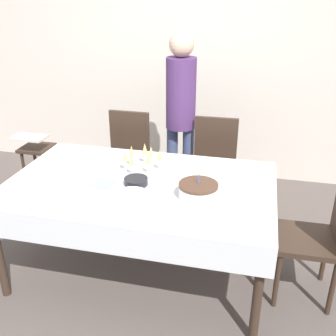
{
  "coord_description": "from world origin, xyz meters",
  "views": [
    {
      "loc": [
        0.79,
        -2.43,
        2.04
      ],
      "look_at": [
        0.2,
        0.03,
        0.89
      ],
      "focal_mm": 42.0,
      "sensor_mm": 36.0,
      "label": 1
    }
  ],
  "objects_px": {
    "dining_chair_far_left": "(127,158)",
    "plate_stack_dessert": "(136,181)",
    "dining_chair_right_end": "(321,231)",
    "person_standing": "(181,106)",
    "birthday_cake": "(198,191)",
    "plate_stack_main": "(132,196)",
    "dining_chair_far_right": "(213,166)",
    "champagne_tray": "(142,161)",
    "high_chair": "(36,155)"
  },
  "relations": [
    {
      "from": "plate_stack_main",
      "to": "person_standing",
      "type": "distance_m",
      "value": 1.38
    },
    {
      "from": "dining_chair_right_end",
      "to": "person_standing",
      "type": "relative_size",
      "value": 0.57
    },
    {
      "from": "high_chair",
      "to": "champagne_tray",
      "type": "bearing_deg",
      "value": -27.28
    },
    {
      "from": "plate_stack_main",
      "to": "plate_stack_dessert",
      "type": "xyz_separation_m",
      "value": [
        -0.04,
        0.21,
        0.01
      ]
    },
    {
      "from": "birthday_cake",
      "to": "champagne_tray",
      "type": "height_order",
      "value": "champagne_tray"
    },
    {
      "from": "dining_chair_far_right",
      "to": "plate_stack_main",
      "type": "distance_m",
      "value": 1.25
    },
    {
      "from": "plate_stack_dessert",
      "to": "high_chair",
      "type": "xyz_separation_m",
      "value": [
        -1.39,
        0.94,
        -0.31
      ]
    },
    {
      "from": "plate_stack_dessert",
      "to": "high_chair",
      "type": "relative_size",
      "value": 0.24
    },
    {
      "from": "birthday_cake",
      "to": "champagne_tray",
      "type": "bearing_deg",
      "value": 146.0
    },
    {
      "from": "dining_chair_right_end",
      "to": "champagne_tray",
      "type": "relative_size",
      "value": 2.74
    },
    {
      "from": "birthday_cake",
      "to": "champagne_tray",
      "type": "distance_m",
      "value": 0.59
    },
    {
      "from": "person_standing",
      "to": "high_chair",
      "type": "bearing_deg",
      "value": -172.13
    },
    {
      "from": "dining_chair_far_right",
      "to": "plate_stack_main",
      "type": "relative_size",
      "value": 4.31
    },
    {
      "from": "dining_chair_far_left",
      "to": "champagne_tray",
      "type": "height_order",
      "value": "dining_chair_far_left"
    },
    {
      "from": "plate_stack_dessert",
      "to": "champagne_tray",
      "type": "bearing_deg",
      "value": 96.53
    },
    {
      "from": "champagne_tray",
      "to": "high_chair",
      "type": "bearing_deg",
      "value": 152.72
    },
    {
      "from": "dining_chair_far_left",
      "to": "high_chair",
      "type": "bearing_deg",
      "value": -179.5
    },
    {
      "from": "dining_chair_far_left",
      "to": "high_chair",
      "type": "distance_m",
      "value": 0.99
    },
    {
      "from": "birthday_cake",
      "to": "high_chair",
      "type": "bearing_deg",
      "value": 150.85
    },
    {
      "from": "dining_chair_far_right",
      "to": "dining_chair_far_left",
      "type": "bearing_deg",
      "value": -180.0
    },
    {
      "from": "dining_chair_far_left",
      "to": "high_chair",
      "type": "height_order",
      "value": "dining_chair_far_left"
    },
    {
      "from": "dining_chair_far_left",
      "to": "dining_chair_far_right",
      "type": "relative_size",
      "value": 1.0
    },
    {
      "from": "champagne_tray",
      "to": "plate_stack_main",
      "type": "bearing_deg",
      "value": -81.87
    },
    {
      "from": "birthday_cake",
      "to": "person_standing",
      "type": "distance_m",
      "value": 1.31
    },
    {
      "from": "plate_stack_main",
      "to": "person_standing",
      "type": "relative_size",
      "value": 0.13
    },
    {
      "from": "birthday_cake",
      "to": "high_chair",
      "type": "height_order",
      "value": "birthday_cake"
    },
    {
      "from": "birthday_cake",
      "to": "champagne_tray",
      "type": "relative_size",
      "value": 0.74
    },
    {
      "from": "dining_chair_right_end",
      "to": "plate_stack_main",
      "type": "xyz_separation_m",
      "value": [
        -1.26,
        -0.25,
        0.24
      ]
    },
    {
      "from": "dining_chair_far_left",
      "to": "champagne_tray",
      "type": "xyz_separation_m",
      "value": [
        0.38,
        -0.71,
        0.3
      ]
    },
    {
      "from": "dining_chair_far_left",
      "to": "plate_stack_main",
      "type": "distance_m",
      "value": 1.26
    },
    {
      "from": "birthday_cake",
      "to": "plate_stack_main",
      "type": "relative_size",
      "value": 1.16
    },
    {
      "from": "plate_stack_main",
      "to": "person_standing",
      "type": "xyz_separation_m",
      "value": [
        0.05,
        1.35,
        0.25
      ]
    },
    {
      "from": "dining_chair_right_end",
      "to": "birthday_cake",
      "type": "xyz_separation_m",
      "value": [
        -0.83,
        -0.13,
        0.28
      ]
    },
    {
      "from": "birthday_cake",
      "to": "plate_stack_main",
      "type": "xyz_separation_m",
      "value": [
        -0.43,
        -0.11,
        -0.04
      ]
    },
    {
      "from": "birthday_cake",
      "to": "high_chair",
      "type": "distance_m",
      "value": 2.15
    },
    {
      "from": "dining_chair_far_right",
      "to": "dining_chair_right_end",
      "type": "relative_size",
      "value": 1.0
    },
    {
      "from": "champagne_tray",
      "to": "dining_chair_far_left",
      "type": "bearing_deg",
      "value": 118.02
    },
    {
      "from": "birthday_cake",
      "to": "high_chair",
      "type": "xyz_separation_m",
      "value": [
        -1.85,
        1.03,
        -0.34
      ]
    },
    {
      "from": "birthday_cake",
      "to": "plate_stack_main",
      "type": "height_order",
      "value": "birthday_cake"
    },
    {
      "from": "dining_chair_far_left",
      "to": "person_standing",
      "type": "relative_size",
      "value": 0.57
    },
    {
      "from": "high_chair",
      "to": "dining_chair_far_left",
      "type": "bearing_deg",
      "value": 0.5
    },
    {
      "from": "person_standing",
      "to": "plate_stack_dessert",
      "type": "bearing_deg",
      "value": -94.34
    },
    {
      "from": "dining_chair_right_end",
      "to": "person_standing",
      "type": "xyz_separation_m",
      "value": [
        -1.21,
        1.11,
        0.49
      ]
    },
    {
      "from": "champagne_tray",
      "to": "plate_stack_dessert",
      "type": "height_order",
      "value": "champagne_tray"
    },
    {
      "from": "dining_chair_far_right",
      "to": "champagne_tray",
      "type": "bearing_deg",
      "value": -123.5
    },
    {
      "from": "dining_chair_far_right",
      "to": "dining_chair_right_end",
      "type": "xyz_separation_m",
      "value": [
        0.86,
        -0.91,
        0.0
      ]
    },
    {
      "from": "dining_chair_right_end",
      "to": "plate_stack_dessert",
      "type": "height_order",
      "value": "dining_chair_right_end"
    },
    {
      "from": "dining_chair_far_left",
      "to": "plate_stack_dessert",
      "type": "bearing_deg",
      "value": -66.85
    },
    {
      "from": "dining_chair_far_right",
      "to": "high_chair",
      "type": "distance_m",
      "value": 1.83
    },
    {
      "from": "champagne_tray",
      "to": "plate_stack_dessert",
      "type": "xyz_separation_m",
      "value": [
        0.03,
        -0.24,
        -0.06
      ]
    }
  ]
}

